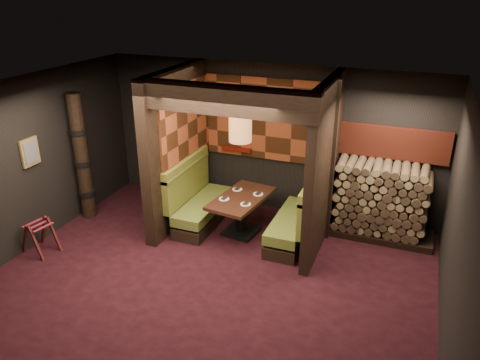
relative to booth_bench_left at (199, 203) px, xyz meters
name	(u,v)px	position (x,y,z in m)	size (l,w,h in m)	color
floor	(209,281)	(0.96, -1.65, -0.41)	(6.50, 5.50, 0.02)	black
ceiling	(203,94)	(0.96, -1.65, 2.46)	(6.50, 5.50, 0.02)	black
wall_back	(268,139)	(0.96, 1.11, 1.02)	(6.50, 0.02, 2.85)	black
wall_front	(74,318)	(0.96, -4.41, 1.02)	(6.50, 0.02, 2.85)	black
wall_left	(25,165)	(-2.30, -1.65, 1.02)	(0.02, 5.50, 2.85)	black
wall_right	(460,239)	(4.22, -1.65, 1.02)	(0.02, 5.50, 2.85)	black
partition_left	(177,148)	(-0.39, 0.00, 1.02)	(0.20, 2.20, 2.85)	black
partition_right	(324,167)	(2.26, 0.05, 1.02)	(0.15, 2.10, 2.85)	black
header_beam	(223,100)	(0.94, -0.95, 2.23)	(2.85, 0.18, 0.44)	black
tapa_back_panel	(266,119)	(0.94, 1.06, 1.42)	(2.40, 0.06, 1.55)	brown
tapa_side_panel	(187,123)	(-0.27, 0.17, 1.45)	(0.04, 1.85, 1.45)	brown
lacquer_shelf	(237,149)	(0.36, 1.00, 0.78)	(0.60, 0.12, 0.07)	#5A1209
booth_bench_left	(199,203)	(0.00, 0.00, 0.00)	(0.68, 1.60, 1.14)	black
booth_bench_right	(298,220)	(1.89, 0.00, 0.00)	(0.68, 1.60, 1.14)	black
dining_table	(241,209)	(0.89, -0.09, 0.08)	(0.91, 1.44, 0.71)	black
place_settings	(241,196)	(0.89, -0.09, 0.33)	(0.66, 0.70, 0.03)	white
pendant_lamp	(240,128)	(0.89, -0.14, 1.58)	(0.38, 0.38, 1.10)	#AE6838
framed_picture	(30,152)	(-2.25, -1.55, 1.22)	(0.05, 0.36, 0.46)	olive
luggage_rack	(40,235)	(-2.01, -1.90, -0.10)	(0.63, 0.49, 0.61)	#401412
totem_column	(82,158)	(-2.09, -0.55, 0.79)	(0.31, 0.31, 2.40)	black
firewood_stack	(385,202)	(3.25, 0.70, 0.28)	(1.73, 0.70, 1.36)	black
mosaic_header	(394,143)	(3.25, 1.03, 1.24)	(1.83, 0.10, 0.56)	maroon
bay_front_post	(332,162)	(2.35, 0.31, 1.02)	(0.08, 0.08, 2.85)	black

